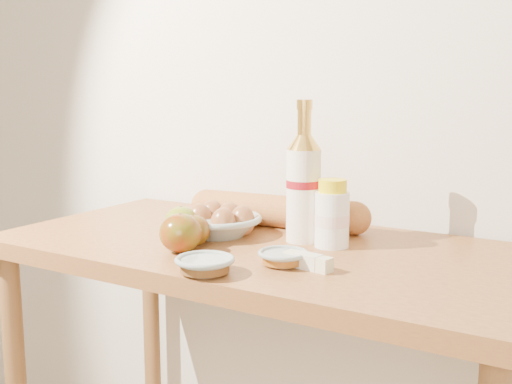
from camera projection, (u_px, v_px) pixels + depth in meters
The scene contains 12 objects.
back_wall at pixel (329, 64), 1.64m from camera, with size 3.50×0.02×2.60m, color beige.
table at pixel (263, 296), 1.45m from camera, with size 1.20×0.60×0.90m.
bourbon_bottle at pixel (303, 185), 1.42m from camera, with size 0.08×0.08×0.32m.
cream_bottle at pixel (332, 216), 1.38m from camera, with size 0.08×0.08×0.15m.
egg_bowl at pixel (219, 222), 1.50m from camera, with size 0.25×0.25×0.07m.
baguette at pixel (277, 211), 1.58m from camera, with size 0.48×0.13×0.08m.
apple_yellowgreen at pixel (181, 221), 1.49m from camera, with size 0.09×0.09×0.07m.
apple_redgreen_front at pixel (193, 231), 1.40m from camera, with size 0.09×0.09×0.07m.
apple_redgreen_right at pixel (181, 233), 1.34m from camera, with size 0.10×0.10×0.08m.
sugar_bowl at pixel (205, 265), 1.19m from camera, with size 0.14×0.14×0.03m.
syrup_bowl at pixel (283, 258), 1.25m from camera, with size 0.12×0.12×0.03m.
butter_stick at pixel (308, 261), 1.23m from camera, with size 0.10×0.05×0.03m.
Camera 1 is at (0.71, -0.01, 1.25)m, focal length 45.00 mm.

